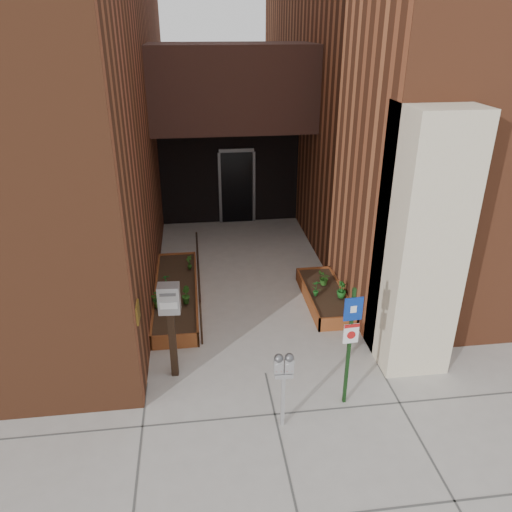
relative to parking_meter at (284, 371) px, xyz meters
name	(u,v)px	position (x,y,z in m)	size (l,w,h in m)	color
ground	(265,373)	(-0.08, 1.21, -0.99)	(80.00, 80.00, 0.00)	#9E9991
architecture	(221,42)	(-0.26, 8.11, 3.99)	(20.00, 14.60, 10.00)	brown
planter_left	(176,295)	(-1.63, 3.91, -0.86)	(0.90, 3.60, 0.30)	brown
planter_right	(325,297)	(1.52, 3.41, -0.86)	(0.80, 2.20, 0.30)	brown
handrail	(198,269)	(-1.13, 3.86, -0.24)	(0.04, 3.34, 0.90)	black
parking_meter	(284,371)	(0.00, 0.00, 0.00)	(0.29, 0.14, 1.28)	#ADADB0
sign_post	(350,336)	(1.06, 0.34, 0.27)	(0.28, 0.07, 2.05)	black
payment_dropbox	(170,312)	(-1.61, 1.39, 0.26)	(0.36, 0.28, 1.73)	black
shrub_left_a	(159,298)	(-1.93, 3.18, -0.49)	(0.36, 0.36, 0.40)	#2C631C
shrub_left_b	(185,295)	(-1.41, 3.26, -0.51)	(0.20, 0.20, 0.36)	#214F16
shrub_left_c	(166,283)	(-1.81, 3.81, -0.50)	(0.21, 0.21, 0.38)	#175118
shrub_left_d	(189,262)	(-1.33, 4.78, -0.52)	(0.17, 0.17, 0.33)	#2A611B
shrub_right_a	(342,290)	(1.77, 3.07, -0.51)	(0.20, 0.20, 0.36)	#1A5E1C
shrub_right_b	(316,288)	(1.27, 3.21, -0.51)	(0.19, 0.19, 0.36)	#195A1B
shrub_right_c	(324,278)	(1.55, 3.64, -0.53)	(0.28, 0.28, 0.31)	#265A19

